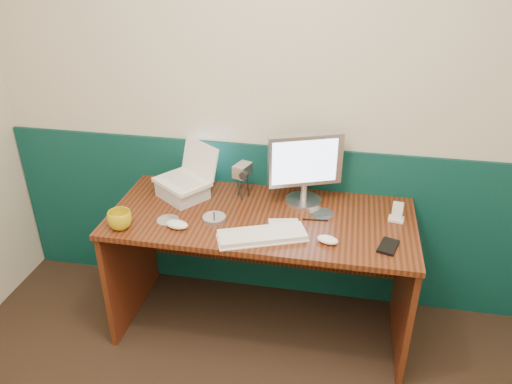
% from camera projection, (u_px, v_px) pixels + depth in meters
% --- Properties ---
extents(back_wall, '(3.50, 0.04, 2.50)m').
position_uv_depth(back_wall, '(294.00, 104.00, 2.69)').
color(back_wall, beige).
rests_on(back_wall, ground).
extents(wainscot, '(3.48, 0.02, 1.00)m').
position_uv_depth(wainscot, '(290.00, 223.00, 3.04)').
color(wainscot, '#072F30').
rests_on(wainscot, ground).
extents(desk, '(1.60, 0.70, 0.75)m').
position_uv_depth(desk, '(261.00, 273.00, 2.80)').
color(desk, '#341B09').
rests_on(desk, ground).
extents(laptop_riser, '(0.32, 0.31, 0.08)m').
position_uv_depth(laptop_riser, '(183.00, 190.00, 2.79)').
color(laptop_riser, silver).
rests_on(laptop_riser, desk).
extents(laptop, '(0.35, 0.34, 0.23)m').
position_uv_depth(laptop, '(181.00, 165.00, 2.71)').
color(laptop, white).
rests_on(laptop, laptop_riser).
extents(monitor, '(0.41, 0.25, 0.40)m').
position_uv_depth(monitor, '(305.00, 169.00, 2.67)').
color(monitor, silver).
rests_on(monitor, desk).
extents(keyboard, '(0.45, 0.29, 0.02)m').
position_uv_depth(keyboard, '(262.00, 236.00, 2.43)').
color(keyboard, white).
rests_on(keyboard, desk).
extents(mouse_right, '(0.12, 0.09, 0.04)m').
position_uv_depth(mouse_right, '(328.00, 240.00, 2.39)').
color(mouse_right, white).
rests_on(mouse_right, desk).
extents(mouse_left, '(0.13, 0.09, 0.04)m').
position_uv_depth(mouse_left, '(177.00, 224.00, 2.51)').
color(mouse_left, white).
rests_on(mouse_left, desk).
extents(mug, '(0.16, 0.16, 0.10)m').
position_uv_depth(mug, '(120.00, 220.00, 2.50)').
color(mug, gold).
rests_on(mug, desk).
extents(camcorder, '(0.14, 0.17, 0.22)m').
position_uv_depth(camcorder, '(243.00, 180.00, 2.76)').
color(camcorder, silver).
rests_on(camcorder, desk).
extents(cd_spindle, '(0.12, 0.12, 0.03)m').
position_uv_depth(cd_spindle, '(214.00, 219.00, 2.58)').
color(cd_spindle, '#B2BAC3').
rests_on(cd_spindle, desk).
extents(cd_loose_a, '(0.12, 0.12, 0.00)m').
position_uv_depth(cd_loose_a, '(168.00, 220.00, 2.59)').
color(cd_loose_a, silver).
rests_on(cd_loose_a, desk).
extents(cd_loose_b, '(0.13, 0.13, 0.00)m').
position_uv_depth(cd_loose_b, '(322.00, 213.00, 2.65)').
color(cd_loose_b, silver).
rests_on(cd_loose_b, desk).
extents(pen, '(0.13, 0.02, 0.01)m').
position_uv_depth(pen, '(315.00, 220.00, 2.58)').
color(pen, black).
rests_on(pen, desk).
extents(papers, '(0.17, 0.13, 0.00)m').
position_uv_depth(papers, '(284.00, 224.00, 2.55)').
color(papers, silver).
rests_on(papers, desk).
extents(dock, '(0.09, 0.07, 0.01)m').
position_uv_depth(dock, '(396.00, 219.00, 2.58)').
color(dock, white).
rests_on(dock, desk).
extents(music_player, '(0.06, 0.04, 0.09)m').
position_uv_depth(music_player, '(398.00, 210.00, 2.56)').
color(music_player, white).
rests_on(music_player, dock).
extents(pda, '(0.11, 0.15, 0.02)m').
position_uv_depth(pda, '(388.00, 246.00, 2.36)').
color(pda, black).
rests_on(pda, desk).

